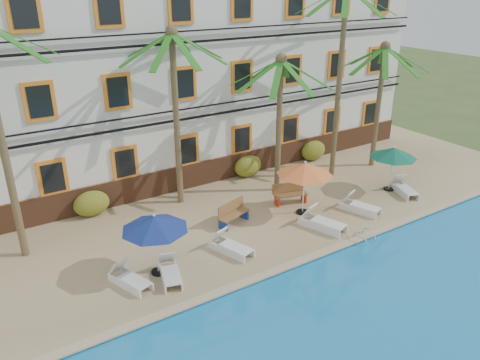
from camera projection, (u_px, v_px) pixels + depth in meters
ground at (307, 248)px, 17.87m from camera, size 100.00×100.00×0.00m
pool_deck at (237, 197)px, 21.69m from camera, size 30.00×12.00×0.25m
pool_coping at (324, 252)px, 17.07m from camera, size 30.00×0.35×0.06m
hotel_building at (184, 67)px, 23.46m from camera, size 25.40×6.44×10.22m
palm_b at (175, 94)px, 19.06m from camera, size 4.42×4.42×7.58m
palm_c at (280, 104)px, 20.56m from camera, size 4.42×4.42×6.32m
palm_d at (341, 59)px, 21.63m from camera, size 4.42×4.42×9.17m
palm_e at (381, 86)px, 23.49m from camera, size 4.42×4.42×6.44m
shrub_left at (92, 204)px, 19.58m from camera, size 1.50×0.90×1.10m
shrub_mid at (248, 166)px, 23.47m from camera, size 1.50×0.90×1.10m
shrub_right at (313, 151)px, 25.60m from camera, size 1.50×0.90×1.10m
umbrella_blue at (155, 223)px, 15.18m from camera, size 2.25×2.25×2.25m
umbrella_red at (305, 169)px, 19.21m from camera, size 2.36×2.36×2.37m
umbrella_green at (394, 153)px, 21.48m from camera, size 2.17×2.17×2.18m
lounger_a at (129, 278)px, 15.20m from camera, size 1.08×1.74×0.77m
lounger_b at (170, 272)px, 15.55m from camera, size 1.01×1.73×0.77m
lounger_c at (230, 246)px, 17.03m from camera, size 1.12×1.84×0.82m
lounger_d at (322, 221)px, 18.68m from camera, size 1.24×2.02×0.90m
lounger_e at (359, 206)px, 20.04m from camera, size 1.16×1.84×0.82m
lounger_f at (404, 188)px, 21.71m from camera, size 1.17×1.80×0.80m
bench_left at (232, 213)px, 18.97m from camera, size 1.57×0.89×0.93m
bench_right at (290, 193)px, 20.73m from camera, size 1.57×0.85×0.93m
pool_ladder at (364, 239)px, 17.98m from camera, size 0.54×0.74×0.74m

